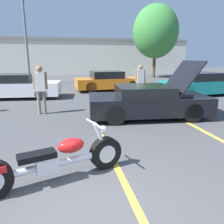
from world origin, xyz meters
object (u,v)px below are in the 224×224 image
tree_background (156,32)px  parked_car_mid_row (109,81)px  motorcycle (55,161)px  parked_car_left_row (17,87)px  spectator_near_motorcycle (40,86)px  show_car_hood_open (148,101)px  light_pole (27,36)px  parked_car_right_row (202,84)px  spectator_midground (140,79)px

tree_background → parked_car_mid_row: size_ratio=1.66×
tree_background → motorcycle: (-9.55, -18.54, -4.27)m
motorcycle → parked_car_left_row: (-2.24, 8.73, 0.22)m
tree_background → spectator_near_motorcycle: bearing=-126.9°
show_car_hood_open → parked_car_left_row: size_ratio=0.96×
tree_background → parked_car_mid_row: 11.15m
spectator_near_motorcycle → light_pole: bearing=99.9°
show_car_hood_open → parked_car_right_row: show_car_hood_open is taller
spectator_midground → light_pole: bearing=129.9°
show_car_hood_open → parked_car_mid_row: 6.76m
motorcycle → spectator_midground: (3.95, 6.97, 0.66)m
light_pole → spectator_near_motorcycle: size_ratio=3.62×
tree_background → spectator_near_motorcycle: size_ratio=4.03×
light_pole → show_car_hood_open: (5.46, -10.78, -3.08)m
tree_background → parked_car_left_row: size_ratio=1.62×
tree_background → show_car_hood_open: size_ratio=1.69×
motorcycle → spectator_near_motorcycle: bearing=79.8°
parked_car_right_row → parked_car_mid_row: (-4.84, 2.94, -0.01)m
show_car_hood_open → parked_car_mid_row: show_car_hood_open is taller
spectator_midground → motorcycle: bearing=-119.6°
parked_car_right_row → tree_background: bearing=75.4°
parked_car_right_row → parked_car_left_row: bearing=167.1°
tree_background → spectator_midground: (-5.60, -11.56, -3.61)m
light_pole → spectator_near_motorcycle: (1.67, -9.55, -2.57)m
tree_background → parked_car_mid_row: bearing=-128.8°
parked_car_right_row → parked_car_left_row: 10.19m
parked_car_mid_row → motorcycle: bearing=-109.8°
light_pole → motorcycle: (2.32, -14.47, -3.28)m
parked_car_right_row → spectator_near_motorcycle: spectator_near_motorcycle is taller
parked_car_right_row → show_car_hood_open: bearing=-147.2°
parked_car_right_row → parked_car_mid_row: bearing=142.7°
show_car_hood_open → spectator_midground: (0.82, 3.29, 0.47)m
motorcycle → parked_car_right_row: (7.88, 7.50, 0.23)m
tree_background → motorcycle: bearing=-117.3°
light_pole → spectator_midground: bearing=-50.1°
parked_car_mid_row → spectator_near_motorcycle: bearing=-127.4°
spectator_midground → parked_car_mid_row: bearing=104.8°
spectator_near_motorcycle → parked_car_right_row: bearing=16.8°
tree_background → spectator_midground: bearing=-115.8°
parked_car_left_row → spectator_midground: (6.19, -1.76, 0.44)m
parked_car_left_row → spectator_midground: bearing=-10.1°
light_pole → parked_car_mid_row: 7.37m
tree_background → parked_car_left_row: 15.86m
spectator_near_motorcycle → spectator_midground: (4.61, 2.05, -0.05)m
show_car_hood_open → spectator_midground: size_ratio=2.48×
parked_car_left_row → show_car_hood_open: bearing=-37.4°
tree_background → parked_car_left_row: tree_background is taller
spectator_midground → show_car_hood_open: bearing=-104.0°
tree_background → parked_car_right_row: (-1.68, -11.04, -4.04)m
light_pole → spectator_midground: size_ratio=3.77×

